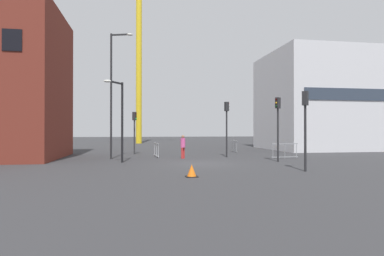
{
  "coord_description": "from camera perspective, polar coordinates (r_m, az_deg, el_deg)",
  "views": [
    {
      "loc": [
        -3.71,
        -19.1,
        2.03
      ],
      "look_at": [
        0.0,
        3.08,
        2.18
      ],
      "focal_mm": 30.05,
      "sensor_mm": 36.0,
      "label": 1
    }
  ],
  "objects": [
    {
      "name": "streetlamp_short",
      "position": [
        20.42,
        -12.72,
        2.61
      ],
      "size": [
        1.09,
        1.39,
        5.04
      ],
      "color": "black",
      "rests_on": "ground"
    },
    {
      "name": "ground",
      "position": [
        19.57,
        1.5,
        -6.35
      ],
      "size": [
        160.0,
        160.0,
        0.0
      ],
      "primitive_type": "plane",
      "color": "#333335"
    },
    {
      "name": "safety_barrier_rear",
      "position": [
        29.83,
        7.53,
        -3.2
      ],
      "size": [
        0.3,
        2.31,
        1.08
      ],
      "color": "gray",
      "rests_on": "ground"
    },
    {
      "name": "traffic_cone_striped",
      "position": [
        14.08,
        -0.05,
        -7.65
      ],
      "size": [
        0.54,
        0.54,
        0.55
      ],
      "color": "black",
      "rests_on": "ground"
    },
    {
      "name": "traffic_light_crosswalk",
      "position": [
        24.28,
        6.18,
        1.39
      ],
      "size": [
        0.39,
        0.3,
        4.16
      ],
      "color": "#232326",
      "rests_on": "ground"
    },
    {
      "name": "construction_crane",
      "position": [
        52.3,
        -9.6,
        17.38
      ],
      "size": [
        14.29,
        4.55,
        28.7
      ],
      "color": "yellow",
      "rests_on": "ground"
    },
    {
      "name": "safety_barrier_front",
      "position": [
        24.37,
        -6.34,
        -3.84
      ],
      "size": [
        0.26,
        1.98,
        1.08
      ],
      "color": "#B2B5BA",
      "rests_on": "ground"
    },
    {
      "name": "office_block",
      "position": [
        37.55,
        22.44,
        4.31
      ],
      "size": [
        12.27,
        10.28,
        10.17
      ],
      "color": "silver",
      "rests_on": "ground"
    },
    {
      "name": "traffic_light_median",
      "position": [
        27.5,
        -10.17,
        0.43
      ],
      "size": [
        0.38,
        0.36,
        3.57
      ],
      "color": "#2D2D30",
      "rests_on": "ground"
    },
    {
      "name": "safety_barrier_mid_span",
      "position": [
        24.13,
        16.14,
        -3.86
      ],
      "size": [
        2.08,
        0.19,
        1.08
      ],
      "color": "gray",
      "rests_on": "ground"
    },
    {
      "name": "traffic_light_verge",
      "position": [
        16.81,
        19.46,
        1.78
      ],
      "size": [
        0.37,
        0.37,
        3.96
      ],
      "color": "#232326",
      "rests_on": "ground"
    },
    {
      "name": "traffic_light_island",
      "position": [
        21.4,
        14.99,
        1.6
      ],
      "size": [
        0.39,
        0.34,
        4.14
      ],
      "color": "#232326",
      "rests_on": "ground"
    },
    {
      "name": "streetlamp_tall",
      "position": [
        23.49,
        -13.79,
        7.07
      ],
      "size": [
        1.6,
        0.59,
        8.86
      ],
      "color": "#232326",
      "rests_on": "ground"
    },
    {
      "name": "pedestrian_walking",
      "position": [
        23.0,
        -1.63,
        -3.02
      ],
      "size": [
        0.34,
        0.34,
        1.68
      ],
      "color": "red",
      "rests_on": "ground"
    }
  ]
}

